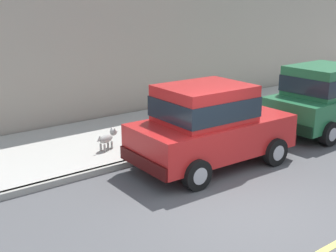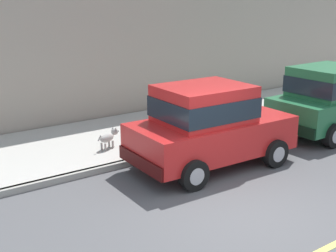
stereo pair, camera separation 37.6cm
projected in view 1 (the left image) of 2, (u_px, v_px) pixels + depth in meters
ground_plane at (249, 211)px, 8.16m from camera, size 80.00×80.00×0.00m
curb at (147, 158)px, 10.58m from camera, size 0.16×64.00×0.14m
sidewalk at (108, 139)px, 11.95m from camera, size 3.60×64.00×0.14m
lane_centre_line at (326, 249)px, 6.94m from camera, size 0.12×57.60×0.01m
car_red_hatchback at (209, 124)px, 10.06m from camera, size 2.03×3.84×1.88m
car_green_hatchback at (325, 97)px, 12.70m from camera, size 2.02×3.84×1.88m
dog_grey at (108, 138)px, 10.93m from camera, size 0.36×0.72×0.49m
building_facade at (204, 37)px, 15.95m from camera, size 0.50×20.00×4.62m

